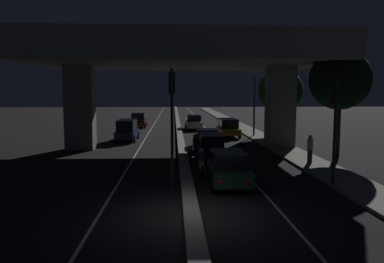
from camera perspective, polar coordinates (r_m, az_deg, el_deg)
The scene contains 21 objects.
ground_plane at distance 13.99m, azimuth -0.13°, elevation -12.63°, with size 200.00×200.00×0.00m, color black.
lane_line_left_inner at distance 48.53m, azimuth -6.07°, elevation 0.69°, with size 0.12×126.00×0.00m, color beige.
lane_line_right_inner at distance 48.62m, azimuth 1.89°, elevation 0.73°, with size 0.12×126.00×0.00m, color beige.
median_divider at distance 48.44m, azimuth -2.09°, elevation 0.86°, with size 0.59×126.00×0.26m, color gray.
sidewalk_right at distance 42.35m, azimuth 8.83°, elevation -0.02°, with size 2.38×126.00×0.15m, color gray.
elevated_overpass at distance 29.69m, azimuth -1.65°, elevation 11.38°, with size 22.52×13.42×9.40m.
traffic_light_left_of_median at distance 16.98m, azimuth -3.08°, elevation 3.63°, with size 0.30×0.49×5.56m.
traffic_light_right_of_median at distance 18.57m, azimuth 20.89°, elevation 2.49°, with size 0.30×0.49×5.08m.
street_lamp at distance 37.82m, azimuth 9.07°, elevation 6.24°, with size 2.13×0.32×7.92m.
car_dark_green_lead at distance 18.01m, azimuth 5.53°, elevation -5.54°, with size 1.92×4.04×1.67m.
car_dark_blue_second at distance 24.39m, azimuth 2.96°, elevation -2.36°, with size 1.97×4.12×1.77m.
car_black_third at distance 30.01m, azimuth 2.24°, elevation -1.05°, with size 1.96×4.39×1.54m.
car_taxi_yellow_fourth at distance 37.88m, azimuth 5.49°, elevation 0.67°, with size 2.10×4.51×1.82m.
car_white_fifth at distance 45.03m, azimuth 0.25°, elevation 1.45°, with size 2.03×4.63×1.71m.
car_dark_blue_lead_oncoming at distance 35.17m, azimuth -9.87°, elevation 0.29°, with size 1.91×4.75×1.95m.
car_dark_red_second_oncoming at distance 47.99m, azimuth -8.18°, elevation 1.72°, with size 2.03×3.98×1.82m.
motorcycle_white_filtering_near at distance 20.46m, azimuth 1.47°, elevation -4.87°, with size 0.32×1.96×1.44m.
motorcycle_red_filtering_mid at distance 26.18m, azimuth 0.44°, elevation -2.40°, with size 0.34×1.88×1.53m.
pedestrian_on_sidewalk at distance 23.99m, azimuth 17.54°, elevation -2.55°, with size 0.35×0.35×1.73m.
roadside_tree_kerbside_near at distance 28.02m, azimuth 21.60°, elevation 7.32°, with size 4.18×4.18×7.43m.
roadside_tree_kerbside_mid at distance 39.49m, azimuth 13.29°, elevation 6.13°, with size 4.51×4.51×6.94m.
Camera 1 is at (-0.63, -13.25, 4.47)m, focal length 35.00 mm.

